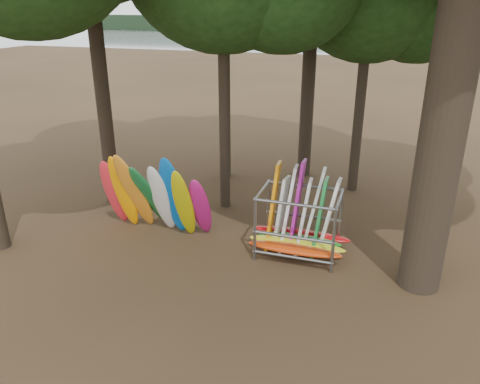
% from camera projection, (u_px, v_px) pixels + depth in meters
% --- Properties ---
extents(ground, '(120.00, 120.00, 0.00)m').
position_uv_depth(ground, '(240.00, 254.00, 14.32)').
color(ground, '#47331E').
rests_on(ground, ground).
extents(lake, '(160.00, 160.00, 0.00)m').
position_uv_depth(lake, '(369.00, 56.00, 67.18)').
color(lake, gray).
rests_on(lake, ground).
extents(far_shore, '(160.00, 4.00, 4.00)m').
position_uv_depth(far_shore, '(384.00, 26.00, 110.48)').
color(far_shore, black).
rests_on(far_shore, ground).
extents(kayak_row, '(3.90, 2.14, 3.09)m').
position_uv_depth(kayak_row, '(154.00, 197.00, 15.01)').
color(kayak_row, red).
rests_on(kayak_row, ground).
extents(storage_rack, '(3.09, 1.57, 2.92)m').
position_uv_depth(storage_rack, '(299.00, 226.00, 13.97)').
color(storage_rack, slate).
rests_on(storage_rack, ground).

